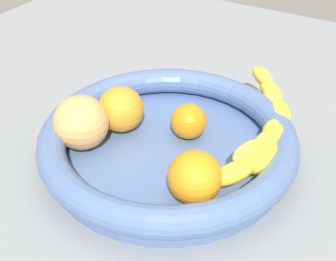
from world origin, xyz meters
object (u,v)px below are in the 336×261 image
orange_mid_left (121,109)px  orange_mid_right (189,121)px  fruit_bowl (168,141)px  banana_draped_right (269,119)px  orange_front (195,177)px  peach_blush (81,123)px  banana_draped_left (268,134)px

orange_mid_left → orange_mid_right: size_ratio=1.30×
fruit_bowl → orange_mid_right: (3.95, -1.01, 1.29)cm
fruit_bowl → banana_draped_right: 14.27cm
fruit_bowl → orange_front: size_ratio=5.38×
fruit_bowl → orange_front: 10.29cm
orange_front → peach_blush: (1.59, 17.88, 0.51)cm
banana_draped_right → orange_mid_left: bearing=115.1°
orange_front → orange_mid_right: bearing=31.3°
fruit_bowl → banana_draped_left: banana_draped_left is taller
banana_draped_right → orange_mid_left: orange_mid_left is taller
fruit_bowl → banana_draped_left: (6.62, -11.59, 1.26)cm
banana_draped_left → banana_draped_right: banana_draped_right is taller
orange_mid_left → fruit_bowl: bearing=-95.4°
banana_draped_left → banana_draped_right: (2.89, 1.08, 0.39)cm
peach_blush → fruit_bowl: bearing=-63.6°
banana_draped_right → peach_blush: size_ratio=3.27×
banana_draped_right → orange_front: (-16.25, 3.00, 0.34)cm
fruit_bowl → orange_mid_right: 4.28cm
banana_draped_right → orange_mid_left: 20.61cm
banana_draped_left → orange_front: bearing=163.0°
banana_draped_right → orange_front: 16.53cm
banana_draped_right → orange_mid_left: size_ratio=3.72×
orange_mid_left → peach_blush: peach_blush is taller
fruit_bowl → orange_mid_right: bearing=-14.4°
fruit_bowl → orange_front: orange_front is taller
banana_draped_right → fruit_bowl: bearing=132.1°
banana_draped_left → fruit_bowl: bearing=119.7°
banana_draped_left → peach_blush: size_ratio=3.54×
fruit_bowl → orange_mid_left: bearing=84.6°
orange_mid_right → peach_blush: peach_blush is taller
orange_front → banana_draped_left: bearing=-17.0°
banana_draped_left → peach_blush: 24.94cm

